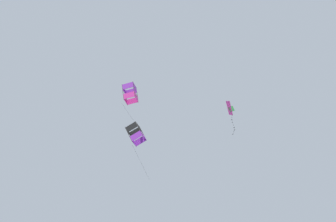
{
  "coord_description": "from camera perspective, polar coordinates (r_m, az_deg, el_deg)",
  "views": [
    {
      "loc": [
        31.27,
        35.09,
        16.75
      ],
      "look_at": [
        4.59,
        3.44,
        39.55
      ],
      "focal_mm": 45.81,
      "sensor_mm": 36.0,
      "label": 1
    }
  ],
  "objects": [
    {
      "name": "kite_box_upper_right",
      "position": [
        43.12,
        -4.3,
        -3.07
      ],
      "size": [
        2.59,
        2.32,
        5.69
      ],
      "rotation": [
        0.46,
        0.0,
        0.59
      ],
      "color": "black"
    },
    {
      "name": "kite_box_highest",
      "position": [
        47.52,
        -5.06,
        2.35
      ],
      "size": [
        2.28,
        2.09,
        4.6
      ],
      "rotation": [
        0.16,
        0.0,
        0.64
      ],
      "color": "purple"
    },
    {
      "name": "kite_delta_far_centre",
      "position": [
        52.07,
        8.23,
        0.37
      ],
      "size": [
        2.09,
        2.05,
        4.28
      ],
      "rotation": [
        0.35,
        0.0,
        0.77
      ],
      "color": "#DB2D93"
    }
  ]
}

